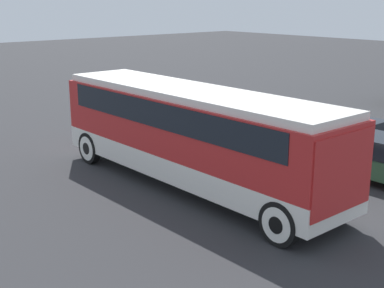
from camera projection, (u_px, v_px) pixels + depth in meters
ground_plane at (192, 187)px, 16.84m from camera, size 120.00×120.00×0.00m
tour_bus at (194, 129)px, 16.28m from camera, size 10.82×2.55×3.11m
parked_car_near at (353, 136)px, 20.41m from camera, size 4.52×1.83×1.33m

